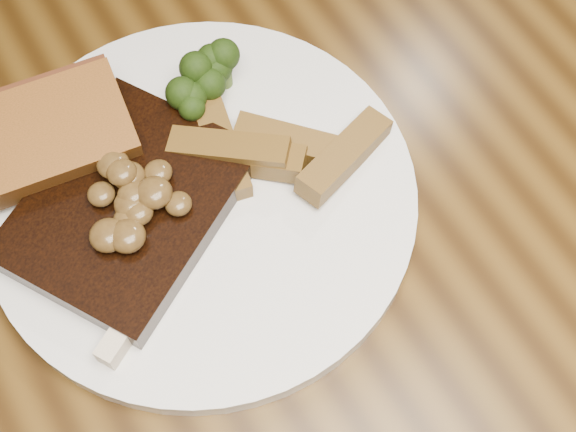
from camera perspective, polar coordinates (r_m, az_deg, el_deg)
name	(u,v)px	position (r m, az deg, el deg)	size (l,w,h in m)	color
dining_table	(284,305)	(0.63, -0.32, -6.38)	(1.60, 0.90, 0.75)	#4C310F
plate	(202,199)	(0.56, -6.13, 1.18)	(0.30, 0.30, 0.01)	white
steak	(129,206)	(0.55, -11.26, 0.68)	(0.16, 0.12, 0.02)	black
steak_bone	(166,272)	(0.53, -8.70, -3.97)	(0.14, 0.01, 0.02)	beige
mushroom_pile	(130,189)	(0.52, -11.18, 1.89)	(0.07, 0.07, 0.03)	brown
garlic_bread	(46,155)	(0.58, -16.85, 4.18)	(0.12, 0.07, 0.03)	brown
potato_wedges	(269,159)	(0.55, -1.33, 4.07)	(0.11, 0.11, 0.02)	brown
broccoli_cluster	(212,80)	(0.58, -5.44, 9.58)	(0.07, 0.07, 0.04)	#1D320B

